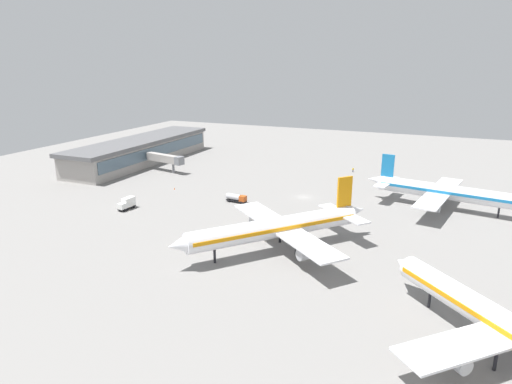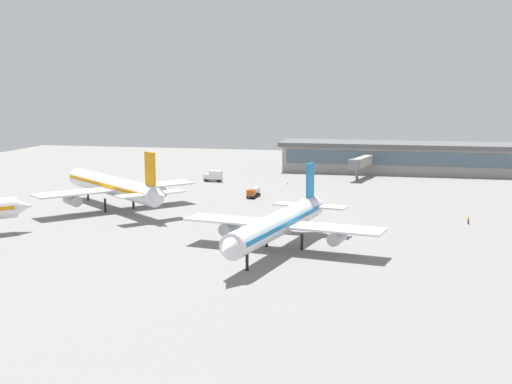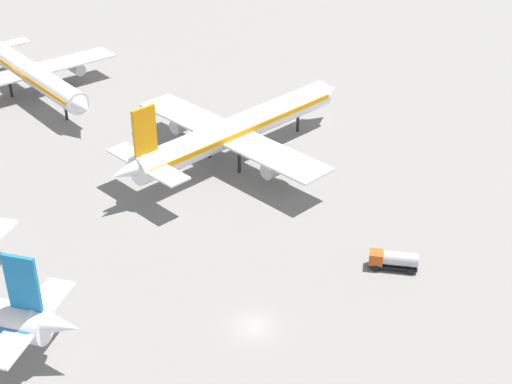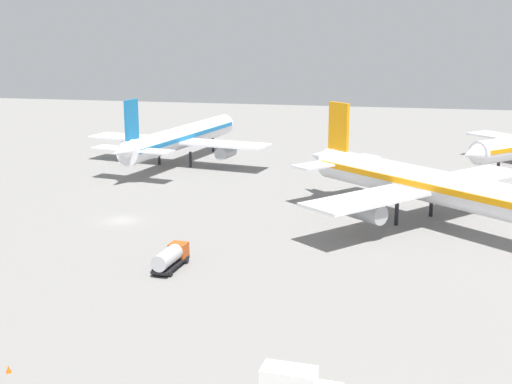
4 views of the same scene
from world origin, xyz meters
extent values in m
plane|color=gray|center=(0.00, 0.00, 0.00)|extent=(288.00, 288.00, 0.00)
cube|color=#9E9993|center=(-21.92, -78.00, 4.25)|extent=(74.17, 17.73, 8.51)
cube|color=#4C6070|center=(-21.92, -68.96, 5.47)|extent=(71.20, 0.30, 4.37)
cube|color=#59595B|center=(-21.92, -78.00, 9.11)|extent=(77.13, 18.44, 1.46)
cylinder|color=white|center=(41.98, 6.31, 5.43)|extent=(34.25, 30.09, 4.52)
cone|color=white|center=(58.67, -7.89, 5.43)|extent=(6.23, 6.20, 4.30)
cone|color=white|center=(25.28, 20.51, 6.11)|extent=(6.65, 6.42, 3.62)
cube|color=orange|center=(41.98, 6.31, 5.77)|extent=(33.06, 29.10, 0.81)
cube|color=white|center=(40.41, 7.64, 4.98)|extent=(30.33, 34.02, 0.41)
cylinder|color=#A5A8AD|center=(47.50, 15.97, 3.39)|extent=(5.68, 5.36, 2.49)
cylinder|color=#A5A8AD|center=(33.32, -0.69, 3.39)|extent=(5.68, 5.36, 2.49)
cube|color=white|center=(27.88, 18.30, 5.88)|extent=(12.93, 14.29, 0.33)
cube|color=orange|center=(27.88, 18.30, 11.31)|extent=(3.32, 2.93, 7.24)
cylinder|color=black|center=(52.94, -3.02, 1.58)|extent=(0.54, 0.54, 3.17)
cylinder|color=black|center=(41.82, 11.20, 1.58)|extent=(0.54, 0.54, 3.17)
cylinder|color=black|center=(37.13, 5.69, 1.58)|extent=(0.54, 0.54, 3.17)
cylinder|color=white|center=(-4.41, 40.73, 5.10)|extent=(11.22, 38.80, 4.25)
cone|color=white|center=(-0.65, 61.00, 5.10)|extent=(4.75, 4.92, 4.04)
cone|color=white|center=(-8.16, 20.47, 5.74)|extent=(4.31, 5.85, 3.40)
cube|color=#1972B2|center=(-4.41, 40.73, 5.42)|extent=(11.03, 37.29, 0.77)
cube|color=white|center=(-4.76, 38.83, 4.68)|extent=(37.25, 12.77, 0.38)
cylinder|color=#A5A8AD|center=(-14.87, 40.71, 3.19)|extent=(3.22, 5.37, 2.34)
cylinder|color=#A5A8AD|center=(5.35, 36.96, 3.19)|extent=(3.22, 5.37, 2.34)
cube|color=white|center=(-7.58, 23.62, 5.53)|extent=(15.08, 6.08, 0.31)
cube|color=#1972B2|center=(-7.58, 23.62, 10.63)|extent=(1.13, 3.73, 6.81)
cylinder|color=black|center=(-1.94, 54.04, 1.49)|extent=(0.51, 0.51, 2.98)
cylinder|color=black|center=(-8.32, 38.31, 1.49)|extent=(0.51, 0.51, 2.98)
cylinder|color=black|center=(-1.62, 37.07, 1.49)|extent=(0.51, 0.51, 2.98)
cone|color=white|center=(49.09, 34.35, 5.01)|extent=(5.76, 5.75, 3.96)
cube|color=black|center=(31.51, -43.00, 0.55)|extent=(5.73, 2.32, 0.30)
cube|color=white|center=(33.41, -43.15, 1.50)|extent=(1.94, 2.03, 1.60)
cube|color=#3F596B|center=(34.22, -43.21, 1.82)|extent=(0.20, 1.60, 0.90)
cube|color=white|center=(30.62, -42.93, 2.00)|extent=(3.93, 2.18, 2.60)
cylinder|color=black|center=(33.54, -42.20, 0.40)|extent=(0.82, 0.36, 0.80)
cylinder|color=black|center=(33.40, -44.10, 0.40)|extent=(0.82, 0.36, 0.80)
cylinder|color=black|center=(29.63, -41.91, 0.40)|extent=(0.82, 0.36, 0.80)
cylinder|color=black|center=(29.49, -43.80, 0.40)|extent=(0.82, 0.36, 0.80)
cube|color=black|center=(13.09, -17.07, 0.55)|extent=(2.45, 6.44, 0.30)
cube|color=#BF4C19|center=(13.28, -14.83, 1.50)|extent=(2.05, 1.96, 1.60)
cube|color=#3F596B|center=(13.36, -14.02, 1.82)|extent=(1.60, 0.22, 0.90)
cylinder|color=#B7B7BC|center=(13.01, -17.97, 1.60)|extent=(2.19, 4.64, 1.80)
cylinder|color=black|center=(12.33, -14.79, 0.40)|extent=(0.37, 0.82, 0.80)
cylinder|color=black|center=(14.23, -14.96, 0.40)|extent=(0.37, 0.82, 0.80)
cylinder|color=black|center=(11.94, -19.18, 0.40)|extent=(0.37, 0.82, 0.80)
cylinder|color=black|center=(13.84, -19.35, 0.40)|extent=(0.37, 0.82, 0.80)
cylinder|color=#1E2338|center=(-39.10, 7.41, 0.42)|extent=(0.43, 0.43, 0.85)
cylinder|color=yellow|center=(-39.10, 7.41, 1.15)|extent=(0.52, 0.52, 0.60)
sphere|color=tan|center=(-39.10, 7.41, 1.56)|extent=(0.22, 0.22, 0.22)
cylinder|color=yellow|center=(-38.98, 7.20, 1.15)|extent=(0.10, 0.10, 0.54)
cylinder|color=yellow|center=(-39.21, 7.62, 1.15)|extent=(0.10, 0.10, 0.54)
cube|color=#9E9993|center=(-11.77, -60.13, 5.20)|extent=(5.75, 15.59, 2.80)
cylinder|color=slate|center=(-10.65, -54.87, 1.90)|extent=(0.90, 0.90, 3.80)
cube|color=slate|center=(-9.96, -51.63, 5.20)|extent=(3.55, 3.00, 3.08)
cone|color=#EA590C|center=(8.46, -42.02, 0.30)|extent=(0.44, 0.44, 0.60)
camera|label=1|loc=(128.54, 38.76, 40.61)|focal=31.38mm
camera|label=2|loc=(-27.34, 161.51, 29.96)|focal=50.00mm
camera|label=3|loc=(-68.37, -6.26, 59.05)|focal=53.12mm
camera|label=4|loc=(37.51, -85.70, 26.26)|focal=48.55mm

